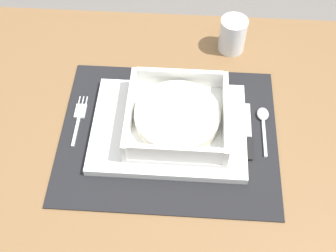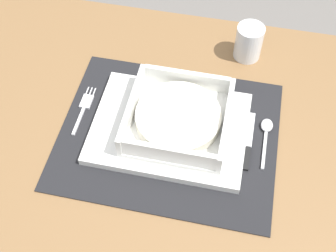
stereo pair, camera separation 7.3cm
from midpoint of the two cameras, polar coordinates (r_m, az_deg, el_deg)
dining_table at (r=0.99m, az=-1.97°, el=-4.12°), size 1.01×0.69×0.75m
placemat at (r=0.89m, az=-2.34°, el=-1.21°), size 0.43×0.35×0.00m
serving_plate at (r=0.88m, az=-2.03°, el=-0.37°), size 0.30×0.23×0.02m
porridge_bowl at (r=0.87m, az=-1.20°, el=1.06°), size 0.20×0.20×0.05m
fork at (r=0.93m, az=-13.50°, el=1.05°), size 0.02×0.13×0.00m
spoon at (r=0.91m, az=9.90°, el=0.73°), size 0.02×0.12×0.01m
butter_knife at (r=0.89m, az=7.93°, el=-1.22°), size 0.01×0.14×0.01m
bread_knife at (r=0.89m, az=6.58°, el=-1.03°), size 0.01×0.14×0.01m
drinking_glass at (r=1.03m, az=6.22°, el=11.25°), size 0.06×0.06×0.08m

